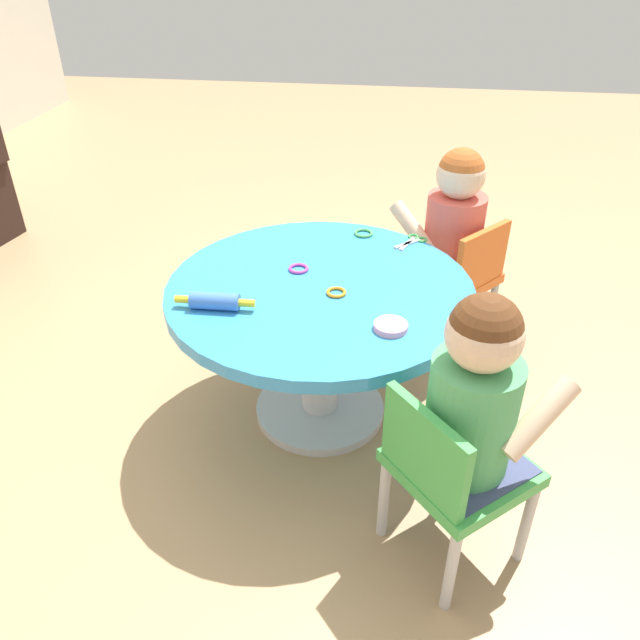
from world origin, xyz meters
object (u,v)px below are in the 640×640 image
at_px(craft_scissors, 413,241).
at_px(rolling_pin, 215,301).
at_px(craft_table, 320,316).
at_px(seated_child_right, 454,219).
at_px(child_chair_right, 455,278).
at_px(child_chair_left, 451,471).
at_px(seated_child_left, 476,393).

bearing_deg(craft_scissors, rolling_pin, 133.24).
bearing_deg(craft_scissors, craft_table, 141.36).
xyz_separation_m(craft_table, seated_child_right, (0.50, -0.42, 0.14)).
xyz_separation_m(child_chair_right, seated_child_right, (0.03, 0.03, 0.23)).
bearing_deg(child_chair_left, seated_child_right, -1.22).
height_order(craft_table, craft_scissors, craft_scissors).
distance_m(child_chair_right, craft_scissors, 0.29).
xyz_separation_m(craft_table, child_chair_left, (-0.52, -0.40, -0.09)).
xyz_separation_m(child_chair_left, seated_child_right, (1.01, -0.02, 0.23)).
relative_size(seated_child_right, rolling_pin, 2.21).
bearing_deg(seated_child_left, child_chair_right, -1.29).
bearing_deg(seated_child_left, craft_scissors, 10.26).
height_order(seated_child_left, rolling_pin, seated_child_left).
distance_m(seated_child_left, craft_scissors, 0.85).
xyz_separation_m(child_chair_left, child_chair_right, (0.99, -0.05, 0.00)).
xyz_separation_m(craft_table, seated_child_left, (-0.49, -0.43, 0.14)).
bearing_deg(seated_child_left, rolling_pin, 65.90).
relative_size(craft_table, child_chair_left, 1.75).
bearing_deg(child_chair_left, rolling_pin, 63.16).
bearing_deg(seated_child_right, rolling_pin, 134.02).
distance_m(craft_table, seated_child_left, 0.66).
height_order(seated_child_right, rolling_pin, seated_child_right).
distance_m(craft_table, craft_scissors, 0.46).
bearing_deg(seated_child_right, seated_child_left, -179.50).
height_order(child_chair_left, child_chair_right, same).
distance_m(craft_table, child_chair_right, 0.66).
distance_m(child_chair_left, seated_child_right, 1.04).
bearing_deg(seated_child_right, craft_scissors, 136.85).
distance_m(child_chair_left, craft_scissors, 0.89).
bearing_deg(child_chair_left, seated_child_left, -49.36).
distance_m(craft_table, rolling_pin, 0.35).
bearing_deg(craft_table, craft_scissors, -38.64).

